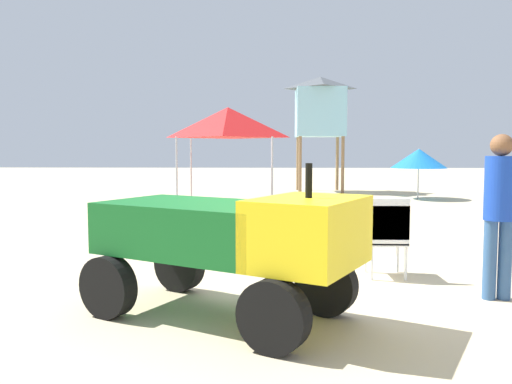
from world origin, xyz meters
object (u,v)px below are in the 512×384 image
Objects in this scene: utility_cart at (230,238)px; stacked_plastic_chairs at (387,230)px; beach_umbrella_mid at (419,158)px; surfboard_pile at (328,237)px; popup_canopy at (228,123)px; lifeguard_tower at (320,107)px; lifeguard_near_right at (499,205)px.

utility_cart is 2.75× the size of stacked_plastic_chairs.
beach_umbrella_mid is (5.22, 12.25, 0.54)m from utility_cart.
stacked_plastic_chairs is at bearing -79.15° from surfboard_pile.
lifeguard_tower is at bearing 60.94° from popup_canopy.
surfboard_pile is (1.38, 4.07, -0.67)m from utility_cart.
stacked_plastic_chairs is 0.57× the size of beach_umbrella_mid.
beach_umbrella_mid is (2.40, 11.53, 0.29)m from lifeguard_near_right.
popup_canopy is (-3.61, 8.88, 1.32)m from lifeguard_near_right.
utility_cart is 1.56× the size of beach_umbrella_mid.
popup_canopy is 6.34m from lifeguard_tower.
beach_umbrella_mid is at bearing 78.26° from lifeguard_near_right.
lifeguard_near_right is at bearing -101.74° from beach_umbrella_mid.
popup_canopy is at bearing 94.67° from utility_cart.
lifeguard_tower reaches higher than beach_umbrella_mid.
surfboard_pile is 11.48m from lifeguard_tower.
stacked_plastic_chairs is at bearing -107.63° from beach_umbrella_mid.
stacked_plastic_chairs is at bearing -91.78° from lifeguard_tower.
lifeguard_tower reaches higher than stacked_plastic_chairs.
popup_canopy reaches higher than stacked_plastic_chairs.
utility_cart is 15.45m from lifeguard_tower.
popup_canopy is at bearing 108.29° from stacked_plastic_chairs.
lifeguard_near_right is at bearing -42.96° from stacked_plastic_chairs.
utility_cart is at bearing -108.72° from surfboard_pile.
popup_canopy reaches higher than beach_umbrella_mid.
lifeguard_tower is at bearing 81.46° from utility_cart.
lifeguard_near_right is at bearing -67.86° from popup_canopy.
surfboard_pile is 1.44× the size of beach_umbrella_mid.
lifeguard_near_right is at bearing 14.41° from utility_cart.
lifeguard_near_right is at bearing -87.76° from lifeguard_tower.
lifeguard_tower is 4.52m from beach_umbrella_mid.
stacked_plastic_chairs is 2.53m from surfboard_pile.
utility_cart is 2.48m from stacked_plastic_chairs.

